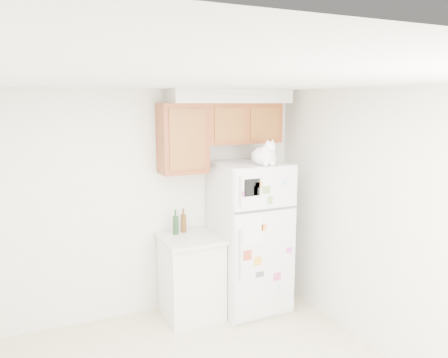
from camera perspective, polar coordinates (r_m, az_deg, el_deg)
room_shell at (r=3.17m, az=-2.50°, el=-2.46°), size 3.84×4.04×2.52m
refrigerator at (r=5.03m, az=3.40°, el=-7.49°), size 0.76×0.78×1.70m
base_counter at (r=4.96m, az=-4.30°, el=-12.52°), size 0.64×0.64×0.92m
cat at (r=4.64m, az=5.37°, el=3.12°), size 0.28×0.41×0.29m
storage_box_back at (r=5.05m, az=4.87°, el=3.02°), size 0.19×0.15×0.10m
storage_box_front at (r=4.81m, az=5.72°, el=2.61°), size 0.16×0.12×0.09m
bottle_green at (r=4.86m, az=-6.35°, el=-5.61°), size 0.06×0.06×0.28m
bottle_amber at (r=4.92m, az=-5.32°, el=-5.39°), size 0.06×0.06×0.27m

